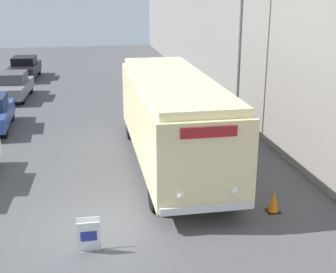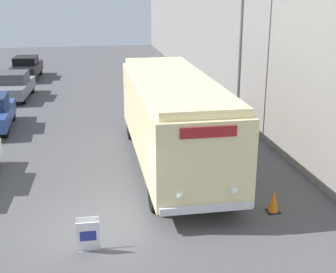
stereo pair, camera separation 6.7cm
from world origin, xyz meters
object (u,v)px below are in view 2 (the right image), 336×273
object	(u,v)px
sign_board	(88,235)
parked_car_distant	(26,67)
vintage_bus	(173,116)
traffic_cone	(274,202)
streetlamp	(242,21)
parked_car_far	(13,86)

from	to	relation	value
sign_board	parked_car_distant	distance (m)	23.61
vintage_bus	traffic_cone	distance (m)	4.89
vintage_bus	streetlamp	size ratio (longest dim) A/B	1.26
streetlamp	parked_car_far	xyz separation A→B (m)	(-10.24, 9.41, -4.11)
vintage_bus	traffic_cone	world-z (taller)	vintage_bus
streetlamp	parked_car_distant	xyz separation A→B (m)	(-10.19, 15.59, -4.09)
vintage_bus	parked_car_distant	bearing A→B (deg)	111.24
streetlamp	traffic_cone	world-z (taller)	streetlamp
vintage_bus	parked_car_distant	xyz separation A→B (m)	(-7.01, 18.03, -1.07)
streetlamp	traffic_cone	size ratio (longest dim) A/B	11.53
vintage_bus	sign_board	distance (m)	6.26
sign_board	traffic_cone	xyz separation A→B (m)	(5.25, 1.13, -0.07)
streetlamp	parked_car_distant	size ratio (longest dim) A/B	1.77
sign_board	parked_car_distant	size ratio (longest dim) A/B	0.19
parked_car_far	traffic_cone	world-z (taller)	parked_car_far
streetlamp	parked_car_distant	world-z (taller)	streetlamp
sign_board	parked_car_far	xyz separation A→B (m)	(-3.98, 17.11, 0.35)
vintage_bus	streetlamp	world-z (taller)	streetlamp
parked_car_distant	sign_board	bearing A→B (deg)	-77.40
sign_board	streetlamp	bearing A→B (deg)	50.85
vintage_bus	parked_car_far	world-z (taller)	vintage_bus
streetlamp	traffic_cone	xyz separation A→B (m)	(-1.02, -6.57, -4.54)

